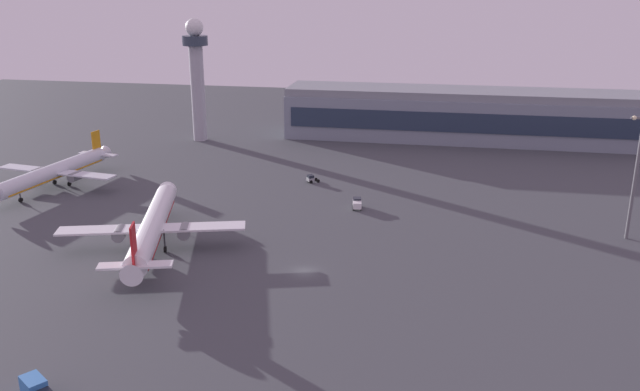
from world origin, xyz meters
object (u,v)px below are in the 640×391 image
object	(u,v)px
control_tower	(197,71)
airplane_mid_apron	(55,172)
apron_light_west	(636,170)
maintenance_van	(357,203)
airplane_taxiway_distant	(152,227)
pushback_tug	(311,179)
catering_truck	(37,391)

from	to	relation	value
control_tower	airplane_mid_apron	distance (m)	62.17
apron_light_west	maintenance_van	bearing A→B (deg)	171.58
airplane_taxiway_distant	control_tower	bearing A→B (deg)	88.96
airplane_taxiway_distant	apron_light_west	distance (m)	95.77
airplane_taxiway_distant	pushback_tug	distance (m)	53.89
airplane_mid_apron	catering_truck	world-z (taller)	airplane_mid_apron
pushback_tug	catering_truck	world-z (taller)	catering_truck
airplane_taxiway_distant	catering_truck	world-z (taller)	airplane_taxiway_distant
control_tower	airplane_taxiway_distant	xyz separation A→B (m)	(23.98, -89.92, -17.92)
airplane_taxiway_distant	catering_truck	size ratio (longest dim) A/B	7.64
airplane_mid_apron	apron_light_west	xyz separation A→B (m)	(133.63, -10.08, 10.42)
airplane_taxiway_distant	airplane_mid_apron	xyz separation A→B (m)	(-41.20, 33.05, -0.35)
maintenance_van	apron_light_west	bearing A→B (deg)	-16.82
airplane_mid_apron	apron_light_west	distance (m)	134.41
airplane_mid_apron	apron_light_west	world-z (taller)	apron_light_west
airplane_taxiway_distant	airplane_mid_apron	bearing A→B (deg)	125.29
control_tower	airplane_mid_apron	bearing A→B (deg)	-106.84
pushback_tug	maintenance_van	size ratio (longest dim) A/B	0.81
airplane_mid_apron	catering_truck	size ratio (longest dim) A/B	7.16
control_tower	airplane_mid_apron	xyz separation A→B (m)	(-17.22, -56.87, -18.27)
airplane_mid_apron	airplane_taxiway_distant	bearing A→B (deg)	149.37
control_tower	catering_truck	bearing A→B (deg)	-77.54
airplane_mid_apron	maintenance_van	xyz separation A→B (m)	(77.17, -1.73, -2.97)
airplane_mid_apron	catering_truck	xyz separation A→B (m)	(48.05, -82.64, -2.57)
airplane_taxiway_distant	pushback_tug	world-z (taller)	airplane_taxiway_distant
catering_truck	apron_light_west	distance (m)	112.95
airplane_taxiway_distant	maintenance_van	bearing A→B (deg)	25.08
control_tower	pushback_tug	distance (m)	64.54
maintenance_van	airplane_taxiway_distant	bearing A→B (deg)	-147.35
pushback_tug	control_tower	bearing A→B (deg)	14.06
airplane_taxiway_distant	airplane_mid_apron	world-z (taller)	airplane_taxiway_distant
airplane_taxiway_distant	airplane_mid_apron	size ratio (longest dim) A/B	1.07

